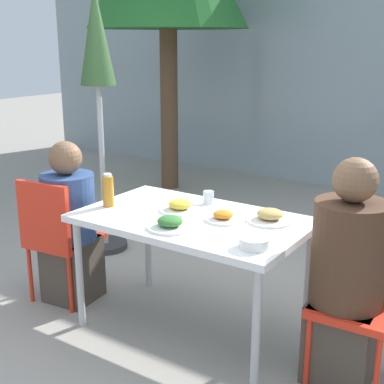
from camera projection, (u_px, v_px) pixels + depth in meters
ground_plane at (192, 329)px, 3.27m from camera, size 24.00×24.00×0.00m
building_facade at (382, 59)px, 5.89m from camera, size 10.00×0.20×3.00m
dining_table at (192, 227)px, 3.09m from camera, size 1.31×0.79×0.73m
chair_left at (56, 232)px, 3.50m from camera, size 0.44×0.44×0.85m
person_left at (70, 228)px, 3.54m from camera, size 0.35×0.35×1.09m
chair_right at (360, 287)px, 2.72m from camera, size 0.41×0.41×0.85m
person_right at (347, 281)px, 2.67m from camera, size 0.37×0.37×1.18m
closed_umbrella at (97, 62)px, 4.13m from camera, size 0.36×0.36×2.12m
plate_0 at (270, 217)px, 3.00m from camera, size 0.27×0.27×0.07m
plate_1 at (170, 224)px, 2.88m from camera, size 0.25×0.25×0.07m
plate_2 at (180, 207)px, 3.18m from camera, size 0.25×0.25×0.07m
plate_3 at (223, 217)px, 3.01m from camera, size 0.20×0.20×0.06m
bottle at (108, 191)px, 3.25m from camera, size 0.07×0.07×0.21m
drinking_cup at (209, 198)px, 3.31m from camera, size 0.07×0.07×0.08m
salad_bowl at (254, 242)px, 2.62m from camera, size 0.16×0.16×0.05m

